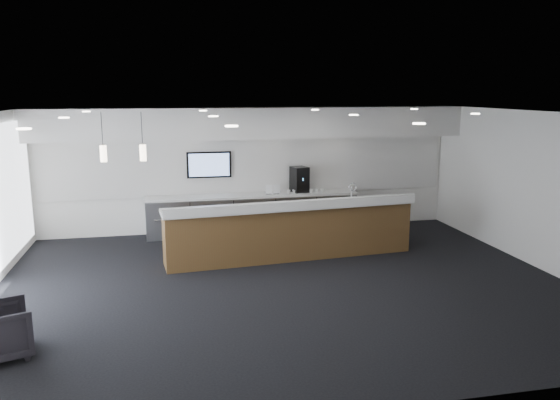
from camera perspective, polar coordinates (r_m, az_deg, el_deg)
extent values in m
plane|color=black|center=(9.81, 0.53, -8.79)|extent=(10.00, 10.00, 0.00)
cube|color=black|center=(9.21, 0.57, 9.00)|extent=(10.00, 8.00, 0.02)
cube|color=white|center=(13.28, -3.13, 3.23)|extent=(10.00, 0.02, 3.00)
cube|color=white|center=(11.53, 25.63, 0.86)|extent=(0.02, 8.00, 3.00)
cube|color=silver|center=(12.72, -2.88, 8.08)|extent=(10.00, 0.90, 0.70)
cube|color=silver|center=(13.23, -3.11, 3.64)|extent=(9.80, 0.06, 1.40)
cube|color=gray|center=(13.12, -2.84, -1.53)|extent=(5.00, 0.60, 0.90)
cube|color=white|center=(13.02, -2.86, 0.50)|extent=(5.06, 0.66, 0.05)
cylinder|color=silver|center=(12.65, -11.61, -2.04)|extent=(0.60, 0.02, 0.02)
cylinder|color=silver|center=(12.69, -7.09, -1.85)|extent=(0.60, 0.02, 0.02)
cylinder|color=silver|center=(12.80, -2.62, -1.65)|extent=(0.60, 0.02, 0.02)
cylinder|color=silver|center=(12.99, 1.74, -1.45)|extent=(0.60, 0.02, 0.02)
cylinder|color=silver|center=(13.26, 5.95, -1.25)|extent=(0.60, 0.02, 0.02)
cube|color=black|center=(13.06, -7.43, 3.68)|extent=(1.05, 0.07, 0.62)
cube|color=blue|center=(13.02, -7.41, 3.65)|extent=(0.95, 0.01, 0.54)
cylinder|color=beige|center=(9.87, -14.25, 4.45)|extent=(0.12, 0.12, 0.30)
cylinder|color=beige|center=(9.93, -18.30, 4.26)|extent=(0.12, 0.12, 0.30)
cube|color=brown|center=(11.19, 1.09, -3.40)|extent=(5.14, 1.19, 1.05)
cube|color=white|center=(11.07, 1.10, -0.62)|extent=(5.23, 1.27, 0.06)
cube|color=white|center=(10.68, 1.77, -0.57)|extent=(5.17, 0.60, 0.18)
cylinder|color=silver|center=(11.62, 7.47, 0.72)|extent=(0.04, 0.04, 0.28)
torus|color=silver|center=(11.54, 7.59, 1.35)|extent=(0.19, 0.05, 0.19)
cube|color=black|center=(13.24, 2.04, 2.16)|extent=(0.44, 0.47, 0.62)
cube|color=silver|center=(13.08, 2.26, 0.72)|extent=(0.22, 0.12, 0.02)
cube|color=white|center=(12.98, -1.14, 1.10)|extent=(0.16, 0.05, 0.22)
cube|color=white|center=(13.01, -0.38, 1.12)|extent=(0.17, 0.03, 0.22)
imported|color=white|center=(13.30, 4.42, 1.01)|extent=(0.09, 0.09, 0.08)
imported|color=white|center=(13.26, 3.83, 0.99)|extent=(0.13, 0.13, 0.08)
imported|color=white|center=(13.23, 3.25, 0.97)|extent=(0.11, 0.11, 0.08)
imported|color=white|center=(13.19, 2.66, 0.95)|extent=(0.12, 0.12, 0.08)
imported|color=white|center=(13.16, 2.07, 0.93)|extent=(0.12, 0.12, 0.08)
imported|color=white|center=(13.13, 1.48, 0.90)|extent=(0.10, 0.10, 0.08)
imported|color=white|center=(13.10, 0.88, 0.88)|extent=(0.13, 0.13, 0.08)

